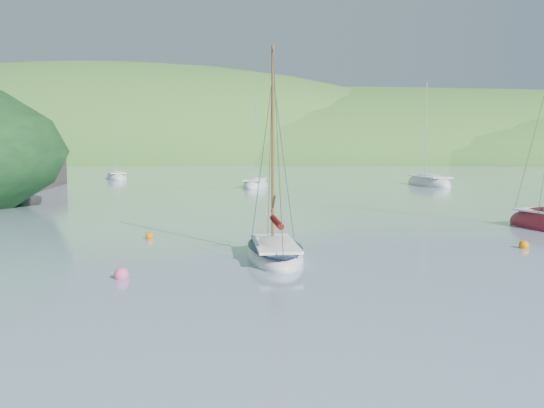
{
  "coord_description": "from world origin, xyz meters",
  "views": [
    {
      "loc": [
        -0.22,
        -18.04,
        4.37
      ],
      "look_at": [
        -1.19,
        8.0,
        1.88
      ],
      "focal_mm": 40.0,
      "sensor_mm": 36.0,
      "label": 1
    }
  ],
  "objects_px": {
    "daysailer_white": "(275,253)",
    "distant_sloop_a": "(255,186)",
    "distant_sloop_c": "(117,178)",
    "distant_sloop_b": "(429,184)"
  },
  "relations": [
    {
      "from": "daysailer_white",
      "to": "distant_sloop_b",
      "type": "distance_m",
      "value": 47.65
    },
    {
      "from": "distant_sloop_b",
      "to": "distant_sloop_c",
      "type": "relative_size",
      "value": 1.18
    },
    {
      "from": "distant_sloop_a",
      "to": "distant_sloop_b",
      "type": "bearing_deg",
      "value": 14.92
    },
    {
      "from": "daysailer_white",
      "to": "distant_sloop_c",
      "type": "bearing_deg",
      "value": 104.06
    },
    {
      "from": "distant_sloop_c",
      "to": "distant_sloop_b",
      "type": "bearing_deg",
      "value": -38.07
    },
    {
      "from": "daysailer_white",
      "to": "distant_sloop_a",
      "type": "xyz_separation_m",
      "value": [
        -3.42,
        41.31,
        -0.03
      ]
    },
    {
      "from": "daysailer_white",
      "to": "distant_sloop_a",
      "type": "relative_size",
      "value": 0.88
    },
    {
      "from": "distant_sloop_b",
      "to": "distant_sloop_c",
      "type": "distance_m",
      "value": 40.57
    },
    {
      "from": "distant_sloop_b",
      "to": "distant_sloop_c",
      "type": "bearing_deg",
      "value": 150.35
    },
    {
      "from": "distant_sloop_c",
      "to": "distant_sloop_a",
      "type": "bearing_deg",
      "value": -59.41
    }
  ]
}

